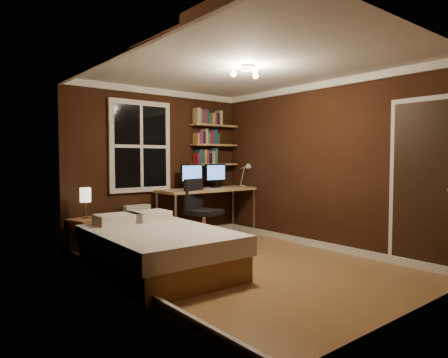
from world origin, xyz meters
TOP-DOWN VIEW (x-y plane):
  - floor at (0.00, 0.00)m, footprint 4.20×4.20m
  - wall_back at (0.00, 2.10)m, footprint 3.20×0.04m
  - wall_left at (-1.60, 0.00)m, footprint 0.04×4.20m
  - wall_right at (1.60, 0.00)m, footprint 0.04×4.20m
  - ceiling at (0.00, 0.00)m, footprint 3.20×4.20m
  - window at (-0.35, 2.06)m, footprint 1.06×0.06m
  - door at (1.59, -1.55)m, footprint 0.03×0.82m
  - ceiling_fixture at (0.00, -0.10)m, footprint 0.44×0.44m
  - bookshelf_lower at (1.08, 1.98)m, footprint 0.92×0.22m
  - books_row_lower at (1.08, 1.98)m, footprint 0.48×0.16m
  - bookshelf_middle at (1.08, 1.98)m, footprint 0.92×0.22m
  - books_row_middle at (1.08, 1.98)m, footprint 0.48×0.16m
  - bookshelf_upper at (1.08, 1.98)m, footprint 0.92×0.22m
  - books_row_upper at (1.08, 1.98)m, footprint 0.54×0.16m
  - bed at (-1.00, 0.37)m, footprint 1.42×1.94m
  - nightstand at (-1.35, 1.78)m, footprint 0.52×0.52m
  - bedside_lamp at (-1.35, 1.78)m, footprint 0.15×0.15m
  - radiator at (-0.46, 1.99)m, footprint 0.42×0.15m
  - desk at (0.75, 1.75)m, footprint 1.77×0.67m
  - monitor_left at (0.48, 1.84)m, footprint 0.43×0.12m
  - monitor_right at (1.00, 1.84)m, footprint 0.43×0.12m
  - desk_lamp at (1.56, 1.68)m, footprint 0.14×0.32m
  - office_chair at (0.33, 1.35)m, footprint 0.59×0.59m

SIDE VIEW (x-z plane):
  - floor at x=0.00m, z-range 0.00..0.00m
  - nightstand at x=-1.35m, z-range 0.00..0.52m
  - bed at x=-1.00m, z-range -0.05..0.60m
  - radiator at x=-0.46m, z-range 0.00..0.62m
  - office_chair at x=0.33m, z-range -0.12..0.92m
  - bedside_lamp at x=-1.35m, z-range 0.52..0.95m
  - desk at x=0.75m, z-range 0.36..1.20m
  - door at x=1.59m, z-range 0.00..2.05m
  - monitor_left at x=0.48m, z-range 0.84..1.26m
  - monitor_right at x=1.00m, z-range 0.84..1.26m
  - desk_lamp at x=1.56m, z-range 0.84..1.28m
  - wall_back at x=0.00m, z-range 0.00..2.50m
  - wall_left at x=-1.60m, z-range 0.00..2.50m
  - wall_right at x=1.60m, z-range 0.00..2.50m
  - bookshelf_lower at x=1.08m, z-range 1.24..1.26m
  - books_row_lower at x=1.08m, z-range 1.26..1.49m
  - window at x=-0.35m, z-range 0.82..2.28m
  - bookshelf_middle at x=1.08m, z-range 1.59..1.61m
  - books_row_middle at x=1.08m, z-range 1.61..1.84m
  - bookshelf_upper at x=1.08m, z-range 1.94..1.96m
  - books_row_upper at x=1.08m, z-range 1.96..2.20m
  - ceiling_fixture at x=0.00m, z-range 2.31..2.49m
  - ceiling at x=0.00m, z-range 2.49..2.51m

